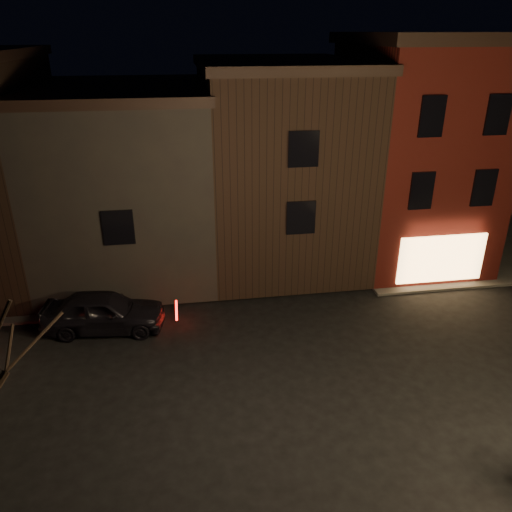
{
  "coord_description": "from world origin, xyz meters",
  "views": [
    {
      "loc": [
        -3.28,
        -13.18,
        10.65
      ],
      "look_at": [
        -0.72,
        3.12,
        3.2
      ],
      "focal_mm": 35.0,
      "sensor_mm": 36.0,
      "label": 1
    }
  ],
  "objects": [
    {
      "name": "sidewalk_far_right",
      "position": [
        20.0,
        20.0,
        0.06
      ],
      "size": [
        30.0,
        30.0,
        0.12
      ],
      "primitive_type": "cube",
      "color": "#2D2B28",
      "rests_on": "ground"
    },
    {
      "name": "row_building_b",
      "position": [
        -5.75,
        10.5,
        4.33
      ],
      "size": [
        7.8,
        10.3,
        8.4
      ],
      "color": "black",
      "rests_on": "ground"
    },
    {
      "name": "parked_car_a",
      "position": [
        -6.5,
        4.16,
        0.79
      ],
      "size": [
        4.79,
        2.33,
        1.58
      ],
      "primitive_type": "imported",
      "rotation": [
        0.0,
        0.0,
        1.47
      ],
      "color": "black",
      "rests_on": "ground"
    },
    {
      "name": "row_building_a",
      "position": [
        1.5,
        10.5,
        4.83
      ],
      "size": [
        7.3,
        10.3,
        9.4
      ],
      "color": "black",
      "rests_on": "ground"
    },
    {
      "name": "ground",
      "position": [
        0.0,
        0.0,
        0.0
      ],
      "size": [
        120.0,
        120.0,
        0.0
      ],
      "primitive_type": "plane",
      "color": "black",
      "rests_on": "ground"
    },
    {
      "name": "corner_building",
      "position": [
        8.0,
        9.47,
        5.4
      ],
      "size": [
        6.5,
        8.5,
        10.5
      ],
      "color": "#51120E",
      "rests_on": "ground"
    }
  ]
}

